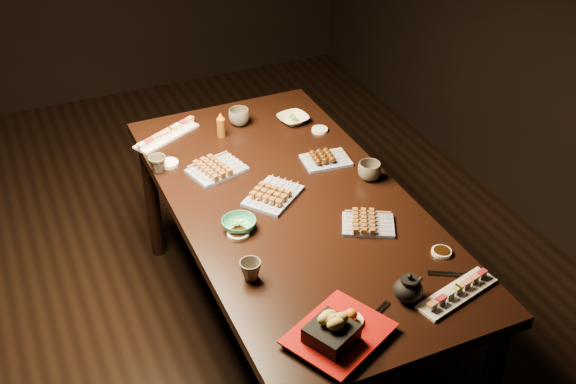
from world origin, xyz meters
The scene contains 23 objects.
ground centered at (0.00, 0.00, 0.00)m, with size 5.00×5.00×0.00m, color black.
dining_table centered at (0.44, -0.25, 0.38)m, with size 0.90×1.80×0.75m, color black.
sushi_platter_near centered at (0.72, -0.96, 0.77)m, with size 0.32×0.09×0.04m, color white, non-canonical shape.
sushi_platter_far centered at (0.12, 0.45, 0.77)m, with size 0.33×0.09×0.04m, color white, non-canonical shape.
yakitori_plate_center centered at (0.38, -0.18, 0.78)m, with size 0.23×0.17×0.06m, color #828EB6, non-canonical shape.
yakitori_plate_right centered at (0.63, -0.50, 0.77)m, with size 0.19×0.14×0.05m, color #828EB6, non-canonical shape.
yakitori_plate_left centered at (0.24, 0.09, 0.78)m, with size 0.22×0.16×0.06m, color #828EB6, non-canonical shape.
tsukune_plate centered at (0.69, -0.03, 0.78)m, with size 0.20×0.14×0.05m, color #828EB6, non-canonical shape.
edamame_bowl_green centered at (0.18, -0.32, 0.77)m, with size 0.13×0.13×0.04m, color #2E8D64.
edamame_bowl_cream centered at (0.71, 0.35, 0.77)m, with size 0.14×0.14×0.03m, color beige.
tempura_tray centered at (0.27, -0.97, 0.81)m, with size 0.31×0.25×0.11m, color black, non-canonical shape.
teacup_near_left centered at (0.12, -0.60, 0.79)m, with size 0.08×0.08×0.07m, color #514A3E.
teacup_mid_right centered at (0.80, -0.22, 0.79)m, with size 0.10×0.10×0.08m, color #514A3E.
teacup_far_left centered at (0.01, 0.19, 0.78)m, with size 0.08×0.08×0.07m, color #514A3E.
teacup_far_right centered at (0.47, 0.43, 0.79)m, with size 0.10×0.10×0.08m, color #514A3E.
teapot centered at (0.56, -0.91, 0.80)m, with size 0.12×0.12×0.10m, color black, non-canonical shape.
condiment_bottle centered at (0.35, 0.36, 0.81)m, with size 0.04×0.04×0.12m, color brown.
sauce_dish_west centered at (0.16, -0.36, 0.76)m, with size 0.09×0.09×0.01m, color white.
sauce_dish_east centered at (0.78, 0.22, 0.76)m, with size 0.07×0.07×0.01m, color white.
sauce_dish_se centered at (0.79, -0.75, 0.76)m, with size 0.07×0.07×0.01m, color white.
sauce_dish_nw centered at (0.07, 0.22, 0.76)m, with size 0.08×0.08×0.01m, color white.
chopsticks_near centered at (0.39, -0.95, 0.75)m, with size 0.23×0.02×0.01m, color black, non-canonical shape.
chopsticks_se centered at (0.79, -0.88, 0.75)m, with size 0.24×0.02×0.01m, color black, non-canonical shape.
Camera 1 is at (-0.53, -2.37, 2.41)m, focal length 45.00 mm.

